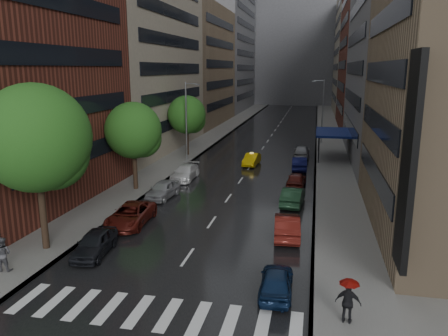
# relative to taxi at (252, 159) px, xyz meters

# --- Properties ---
(ground) EXTENTS (220.00, 220.00, 0.00)m
(ground) POSITION_rel_taxi_xyz_m (-0.05, -29.07, -0.66)
(ground) COLOR gray
(ground) RESTS_ON ground
(road) EXTENTS (14.00, 140.00, 0.01)m
(road) POSITION_rel_taxi_xyz_m (-0.05, 20.93, -0.66)
(road) COLOR black
(road) RESTS_ON ground
(sidewalk_left) EXTENTS (4.00, 140.00, 0.15)m
(sidewalk_left) POSITION_rel_taxi_xyz_m (-9.05, 20.93, -0.59)
(sidewalk_left) COLOR gray
(sidewalk_left) RESTS_ON ground
(sidewalk_right) EXTENTS (4.00, 140.00, 0.15)m
(sidewalk_right) POSITION_rel_taxi_xyz_m (8.95, 20.93, -0.59)
(sidewalk_right) COLOR gray
(sidewalk_right) RESTS_ON ground
(crosswalk) EXTENTS (13.15, 2.80, 0.01)m
(crosswalk) POSITION_rel_taxi_xyz_m (0.15, -31.07, -0.65)
(crosswalk) COLOR silver
(crosswalk) RESTS_ON ground
(buildings_left) EXTENTS (8.00, 108.00, 38.00)m
(buildings_left) POSITION_rel_taxi_xyz_m (-15.05, 29.72, 15.33)
(buildings_left) COLOR maroon
(buildings_left) RESTS_ON ground
(buildings_right) EXTENTS (8.05, 109.10, 36.00)m
(buildings_right) POSITION_rel_taxi_xyz_m (14.95, 27.63, 14.37)
(buildings_right) COLOR #937A5B
(buildings_right) RESTS_ON ground
(building_far) EXTENTS (40.00, 14.00, 32.00)m
(building_far) POSITION_rel_taxi_xyz_m (-0.05, 88.93, 15.34)
(building_far) COLOR slate
(building_far) RESTS_ON ground
(tree_near) EXTENTS (6.23, 6.23, 9.92)m
(tree_near) POSITION_rel_taxi_xyz_m (-8.65, -25.83, 6.14)
(tree_near) COLOR #382619
(tree_near) RESTS_ON ground
(tree_mid) EXTENTS (4.94, 4.94, 7.87)m
(tree_mid) POSITION_rel_taxi_xyz_m (-8.65, -12.32, 4.72)
(tree_mid) COLOR #382619
(tree_mid) RESTS_ON ground
(tree_far) EXTENTS (4.68, 4.68, 7.46)m
(tree_far) POSITION_rel_taxi_xyz_m (-8.65, 3.82, 4.44)
(tree_far) COLOR #382619
(tree_far) RESTS_ON ground
(taxi) EXTENTS (1.68, 4.10, 1.32)m
(taxi) POSITION_rel_taxi_xyz_m (0.00, 0.00, 0.00)
(taxi) COLOR yellow
(taxi) RESTS_ON ground
(parked_cars_left) EXTENTS (2.62, 22.67, 1.47)m
(parked_cars_left) POSITION_rel_taxi_xyz_m (-5.45, -17.00, 0.06)
(parked_cars_left) COLOR black
(parked_cars_left) RESTS_ON ground
(parked_cars_right) EXTENTS (1.96, 37.95, 1.55)m
(parked_cars_right) POSITION_rel_taxi_xyz_m (5.35, -10.08, 0.07)
(parked_cars_right) COLOR #0D1E3D
(parked_cars_right) RESTS_ON ground
(ped_black_umbrella) EXTENTS (0.98, 0.98, 2.09)m
(ped_black_umbrella) POSITION_rel_taxi_xyz_m (-9.05, -28.98, 0.72)
(ped_black_umbrella) COLOR #505055
(ped_black_umbrella) RESTS_ON sidewalk_left
(ped_red_umbrella) EXTENTS (1.13, 0.82, 2.01)m
(ped_red_umbrella) POSITION_rel_taxi_xyz_m (8.54, -30.27, 0.67)
(ped_red_umbrella) COLOR black
(ped_red_umbrella) RESTS_ON sidewalk_right
(street_lamp_left) EXTENTS (1.74, 0.22, 9.00)m
(street_lamp_left) POSITION_rel_taxi_xyz_m (-7.77, 0.93, 4.23)
(street_lamp_left) COLOR gray
(street_lamp_left) RESTS_ON sidewalk_left
(street_lamp_right) EXTENTS (1.74, 0.22, 9.00)m
(street_lamp_right) POSITION_rel_taxi_xyz_m (7.67, 15.93, 4.23)
(street_lamp_right) COLOR gray
(street_lamp_right) RESTS_ON sidewalk_right
(awning) EXTENTS (4.00, 8.00, 3.12)m
(awning) POSITION_rel_taxi_xyz_m (8.93, 5.93, 2.47)
(awning) COLOR navy
(awning) RESTS_ON sidewalk_right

